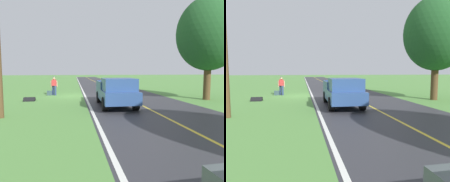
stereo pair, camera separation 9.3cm
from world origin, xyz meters
TOP-DOWN VIEW (x-y plane):
  - ground_plane at (0.00, 0.00)m, footprint 200.00×200.00m
  - road_surface at (-4.68, 0.00)m, footprint 7.14×120.00m
  - lane_edge_line at (-1.29, 0.00)m, footprint 0.16×117.60m
  - lane_centre_line at (-4.68, 0.00)m, footprint 0.14×117.60m
  - hitchhiker_walking at (1.51, -0.82)m, footprint 0.62×0.51m
  - suitcase_carried at (1.93, -0.75)m, footprint 0.46×0.20m
  - pickup_truck_passing at (-2.93, 6.33)m, footprint 2.17×5.43m
  - tree_far_side_near at (-10.59, 4.51)m, footprint 4.91×4.91m
  - sedan_near_oncoming at (-6.33, -5.60)m, footprint 1.94×4.41m
  - drainage_culvert at (2.99, 2.84)m, footprint 0.80×0.60m

SIDE VIEW (x-z plane):
  - ground_plane at x=0.00m, z-range 0.00..0.00m
  - drainage_culvert at x=2.99m, z-range -0.30..0.30m
  - road_surface at x=-4.68m, z-range 0.00..0.00m
  - lane_edge_line at x=-1.29m, z-range 0.00..0.01m
  - lane_centre_line at x=-4.68m, z-range 0.00..0.01m
  - suitcase_carried at x=1.93m, z-range 0.00..0.42m
  - sedan_near_oncoming at x=-6.33m, z-range 0.05..1.46m
  - pickup_truck_passing at x=-2.93m, z-range 0.06..1.88m
  - hitchhiker_walking at x=1.51m, z-range 0.11..1.85m
  - tree_far_side_near at x=-10.59m, z-range 1.12..9.05m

